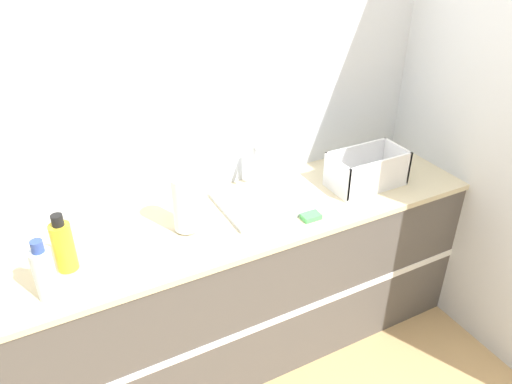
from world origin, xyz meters
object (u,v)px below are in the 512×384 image
(paper_towel_roll, at_px, (185,204))
(bottle_yellow, at_px, (63,245))
(sink, at_px, (270,197))
(dish_rack, at_px, (366,172))
(bottle_clear, at_px, (44,273))

(paper_towel_roll, xyz_separation_m, bottle_yellow, (-0.53, -0.03, -0.02))
(sink, height_order, dish_rack, sink)
(dish_rack, distance_m, bottle_clear, 1.61)
(sink, relative_size, bottle_clear, 1.99)
(paper_towel_roll, distance_m, bottle_clear, 0.64)
(dish_rack, relative_size, bottle_yellow, 1.54)
(paper_towel_roll, distance_m, bottle_yellow, 0.53)
(dish_rack, relative_size, bottle_clear, 1.54)
(sink, relative_size, bottle_yellow, 1.99)
(sink, height_order, bottle_clear, bottle_clear)
(bottle_clear, bearing_deg, bottle_yellow, 57.17)
(paper_towel_roll, bearing_deg, bottle_clear, -164.57)
(bottle_clear, xyz_separation_m, bottle_yellow, (0.09, 0.14, -0.00))
(dish_rack, xyz_separation_m, bottle_yellow, (-1.51, 0.02, 0.04))
(dish_rack, bearing_deg, paper_towel_roll, 177.13)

